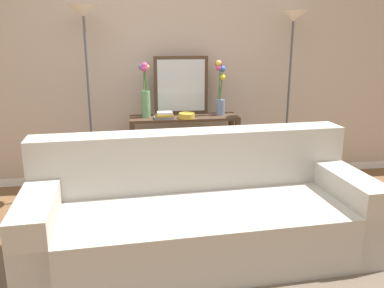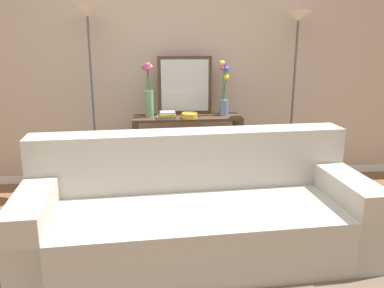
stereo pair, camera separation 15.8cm
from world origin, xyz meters
TOP-DOWN VIEW (x-y plane):
  - ground_plane at (0.00, 0.00)m, footprint 16.00×16.00m
  - back_wall at (0.00, 2.08)m, footprint 12.00×0.15m
  - area_rug at (0.22, 0.21)m, footprint 3.04×1.71m
  - couch at (0.22, 0.38)m, footprint 2.54×1.11m
  - console_table at (0.27, 1.71)m, footprint 1.13×0.34m
  - floor_lamp_left at (-0.68, 1.67)m, footprint 0.28×0.28m
  - floor_lamp_right at (1.38, 1.67)m, footprint 0.28×0.28m
  - wall_mirror at (0.25, 1.85)m, footprint 0.57×0.02m
  - vase_tall_flowers at (-0.13, 1.73)m, footprint 0.11×0.12m
  - vase_short_flowers at (0.66, 1.76)m, footprint 0.12×0.11m
  - fruit_bowl at (0.28, 1.61)m, footprint 0.16×0.16m
  - book_stack at (0.05, 1.62)m, footprint 0.20×0.14m
  - book_row_under_console at (-0.06, 1.71)m, footprint 0.27×0.17m

SIDE VIEW (x-z plane):
  - ground_plane at x=0.00m, z-range -0.02..0.00m
  - area_rug at x=0.22m, z-range 0.00..0.01m
  - book_row_under_console at x=-0.06m, z-range 0.00..0.13m
  - couch at x=0.22m, z-range -0.13..0.75m
  - console_table at x=0.27m, z-range 0.14..0.93m
  - fruit_bowl at x=0.28m, z-range 0.79..0.85m
  - book_stack at x=0.05m, z-range 0.79..0.86m
  - vase_tall_flowers at x=-0.13m, z-range 0.77..1.33m
  - vase_short_flowers at x=0.66m, z-range 0.79..1.36m
  - wall_mirror at x=0.25m, z-range 0.79..1.40m
  - back_wall at x=0.00m, z-range 0.00..2.74m
  - floor_lamp_right at x=1.38m, z-range 0.53..2.37m
  - floor_lamp_left at x=-0.68m, z-range 0.54..2.42m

